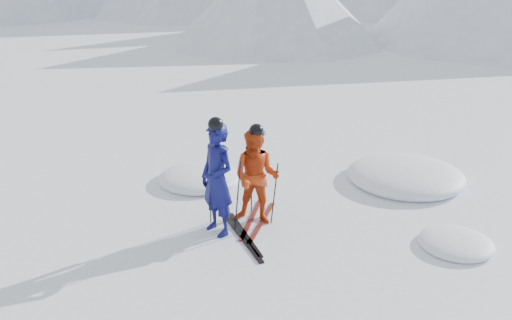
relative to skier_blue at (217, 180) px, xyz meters
The scene contains 12 objects.
ground 2.34m from the skier_blue, 13.57° to the left, with size 160.00×160.00×0.00m, color white.
skier_blue is the anchor object (origin of this frame).
skier_red 0.80m from the skier_blue, 68.56° to the left, with size 0.87×0.68×1.79m, color #C5390F.
pole_blue_left 0.48m from the skier_blue, 153.43° to the left, with size 0.02×0.02×1.35m, color black.
pole_blue_right 0.49m from the skier_blue, 45.00° to the left, with size 0.02×0.02×1.35m, color black.
pole_red_left 1.07m from the skier_blue, 90.63° to the left, with size 0.02×0.02×1.19m, color black.
pole_red_right 1.14m from the skier_blue, 56.39° to the left, with size 0.02×0.02×1.19m, color black.
ski_worn_left 1.25m from the skier_blue, 77.07° to the left, with size 0.09×1.70×0.03m, color black.
ski_worn_right 1.31m from the skier_blue, 60.94° to the left, with size 0.09×1.70×0.03m, color black.
ski_loose_a 1.11m from the skier_blue, 25.17° to the left, with size 0.09×1.70×0.03m, color black.
ski_loose_b 1.13m from the skier_blue, ahead, with size 0.09×1.70×0.03m, color black.
snow_lumps 3.55m from the skier_blue, 66.78° to the left, with size 8.39×6.51×0.56m.
Camera 1 is at (3.75, -6.90, 4.64)m, focal length 38.00 mm.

